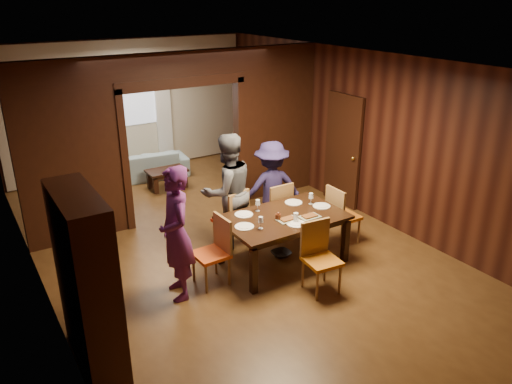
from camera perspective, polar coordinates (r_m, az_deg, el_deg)
floor at (r=8.02m, az=-2.90°, el=-6.38°), size 9.00×9.00×0.00m
ceiling at (r=7.12m, az=-3.36°, el=14.63°), size 5.50×9.00×0.02m
room_walls at (r=9.06m, az=-8.99°, el=6.99°), size 5.52×9.01×2.90m
person_purple at (r=6.51m, az=-9.11°, el=-4.73°), size 0.53×0.72×1.82m
person_grey at (r=7.74m, az=-3.27°, el=0.06°), size 0.92×0.73×1.85m
person_navy at (r=8.21m, az=1.77°, el=0.45°), size 1.14×0.84×1.59m
sofa at (r=11.14m, az=-13.10°, el=3.01°), size 2.09×1.02×0.59m
serving_bowl at (r=7.43m, az=3.02°, el=-1.94°), size 0.30×0.30×0.07m
dining_table at (r=7.46m, az=3.11°, el=-5.41°), size 1.78×1.10×0.76m
coffee_table at (r=10.48m, az=-10.12°, el=1.50°), size 0.80×0.50×0.40m
chair_left at (r=6.90m, az=-5.21°, el=-6.89°), size 0.46×0.46×0.97m
chair_right at (r=8.11m, az=10.01°, el=-2.55°), size 0.44×0.44×0.97m
chair_far_l at (r=7.89m, az=-2.99°, el=-2.94°), size 0.54×0.54×0.97m
chair_far_r at (r=8.19m, az=2.11°, el=-1.97°), size 0.44×0.44×0.97m
chair_near at (r=6.77m, az=7.56°, el=-7.59°), size 0.48×0.48×0.97m
hutch at (r=5.53m, az=-18.74°, el=-9.81°), size 0.40×1.20×2.00m
door_right at (r=9.46m, az=9.89°, el=4.71°), size 0.06×0.90×2.10m
window_far at (r=11.35m, az=-14.32°, el=10.62°), size 1.20×0.03×1.30m
curtain_left at (r=11.21m, az=-17.69°, el=7.76°), size 0.35×0.06×2.40m
curtain_right at (r=11.66m, az=-10.53°, el=8.94°), size 0.35×0.06×2.40m
plate_left at (r=6.95m, az=-1.34°, el=-3.97°), size 0.27×0.27×0.01m
plate_far_l at (r=7.32m, az=-1.40°, el=-2.58°), size 0.27×0.27×0.01m
plate_far_r at (r=7.74m, az=4.32°, el=-1.20°), size 0.27×0.27×0.01m
plate_right at (r=7.66m, az=7.49°, el=-1.60°), size 0.27×0.27×0.01m
plate_near at (r=7.05m, az=4.62°, el=-3.64°), size 0.27×0.27×0.01m
platter_a at (r=7.15m, az=3.63°, el=-3.12°), size 0.30×0.20×0.04m
platter_b at (r=7.27m, az=6.15°, el=-2.78°), size 0.30×0.20×0.04m
wineglass_left at (r=6.86m, az=0.54°, el=-3.54°), size 0.08×0.08×0.18m
wineglass_far at (r=7.41m, az=0.20°, el=-1.55°), size 0.08×0.08×0.18m
wineglass_right at (r=7.69m, az=6.30°, el=-0.76°), size 0.08×0.08×0.18m
tumbler at (r=7.09m, az=4.57°, el=-2.92°), size 0.07×0.07×0.14m
condiment_jar at (r=7.15m, az=2.54°, el=-2.79°), size 0.08×0.08×0.11m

